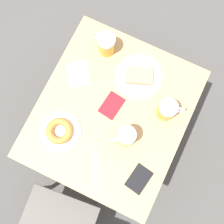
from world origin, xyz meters
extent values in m
plane|color=#474442|center=(0.00, 0.00, 0.00)|extent=(8.00, 8.00, 0.00)
cube|color=tan|center=(0.00, 0.00, 0.72)|extent=(0.73, 0.83, 0.03)
cylinder|color=black|center=(-0.33, -0.38, 0.35)|extent=(0.04, 0.04, 0.71)
cylinder|color=black|center=(0.33, -0.38, 0.35)|extent=(0.04, 0.04, 0.71)
cylinder|color=black|center=(-0.33, 0.38, 0.35)|extent=(0.04, 0.04, 0.71)
cylinder|color=black|center=(0.33, 0.38, 0.35)|extent=(0.04, 0.04, 0.71)
cylinder|color=#514C47|center=(-0.13, 0.49, 0.22)|extent=(0.03, 0.03, 0.43)
cylinder|color=#514C47|center=(0.22, 0.53, 0.22)|extent=(0.03, 0.03, 0.43)
cylinder|color=silver|center=(-0.04, -0.23, 0.74)|extent=(0.24, 0.24, 0.01)
cube|color=tan|center=(-0.04, -0.23, 0.76)|extent=(0.16, 0.14, 0.03)
cylinder|color=silver|center=(0.19, 0.20, 0.74)|extent=(0.21, 0.21, 0.01)
torus|color=#B2702D|center=(0.19, 0.20, 0.76)|extent=(0.13, 0.13, 0.04)
cylinder|color=#C68C23|center=(-0.12, 0.09, 0.79)|extent=(0.09, 0.09, 0.11)
cylinder|color=white|center=(-0.12, 0.09, 0.85)|extent=(0.09, 0.09, 0.02)
torus|color=silver|center=(-0.08, 0.12, 0.80)|extent=(0.07, 0.06, 0.08)
cylinder|color=#C68C23|center=(-0.24, -0.12, 0.79)|extent=(0.09, 0.09, 0.11)
cylinder|color=white|center=(-0.24, -0.12, 0.85)|extent=(0.09, 0.09, 0.02)
torus|color=silver|center=(-0.28, -0.14, 0.80)|extent=(0.08, 0.04, 0.08)
cylinder|color=#C68C23|center=(0.17, -0.29, 0.79)|extent=(0.09, 0.09, 0.11)
cylinder|color=white|center=(0.17, -0.29, 0.85)|extent=(0.09, 0.09, 0.02)
torus|color=silver|center=(0.22, -0.31, 0.80)|extent=(0.08, 0.04, 0.08)
cube|color=white|center=(0.24, -0.11, 0.74)|extent=(0.16, 0.16, 0.00)
cube|color=silver|center=(-0.05, 0.29, 0.74)|extent=(0.10, 0.17, 0.00)
cube|color=maroon|center=(0.02, -0.03, 0.74)|extent=(0.10, 0.14, 0.01)
cube|color=black|center=(-0.26, 0.24, 0.74)|extent=(0.11, 0.14, 0.01)
camera|label=1|loc=(-0.14, 0.29, 2.27)|focal=50.00mm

